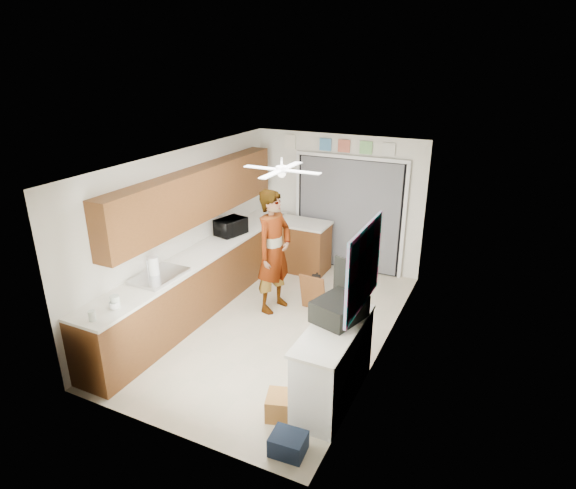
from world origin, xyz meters
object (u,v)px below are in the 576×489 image
(microwave, at_px, (231,227))
(navy_crate, at_px, (288,444))
(cardboard_box, at_px, (286,406))
(man, at_px, (274,252))
(suitcase, at_px, (339,309))
(paper_towel_roll, at_px, (154,267))
(cup, at_px, (114,306))
(dog, at_px, (314,287))

(microwave, bearing_deg, navy_crate, -127.30)
(cardboard_box, height_order, man, man)
(suitcase, bearing_deg, cardboard_box, -96.89)
(paper_towel_roll, distance_m, navy_crate, 3.01)
(microwave, bearing_deg, cardboard_box, -125.56)
(suitcase, xyz_separation_m, man, (-1.58, 1.43, -0.09))
(cup, relative_size, man, 0.06)
(microwave, height_order, cup, microwave)
(paper_towel_roll, bearing_deg, navy_crate, -24.35)
(cup, bearing_deg, suitcase, 20.78)
(microwave, height_order, cardboard_box, microwave)
(cup, relative_size, cardboard_box, 0.28)
(paper_towel_roll, relative_size, dog, 0.60)
(microwave, xyz_separation_m, cup, (0.12, -2.83, -0.09))
(man, bearing_deg, microwave, 78.10)
(paper_towel_roll, height_order, navy_crate, paper_towel_roll)
(dog, bearing_deg, navy_crate, -83.98)
(cup, height_order, dog, cup)
(microwave, distance_m, navy_crate, 4.13)
(cup, distance_m, suitcase, 2.69)
(dog, bearing_deg, cup, -126.79)
(microwave, relative_size, paper_towel_roll, 1.70)
(suitcase, relative_size, man, 0.31)
(microwave, height_order, man, man)
(cup, distance_m, paper_towel_roll, 0.93)
(cardboard_box, distance_m, navy_crate, 0.53)
(navy_crate, bearing_deg, cup, 173.88)
(microwave, relative_size, man, 0.26)
(man, bearing_deg, cup, 169.94)
(navy_crate, relative_size, man, 0.18)
(cup, height_order, suitcase, suitcase)
(cardboard_box, bearing_deg, man, 120.08)
(paper_towel_roll, height_order, cardboard_box, paper_towel_roll)
(microwave, distance_m, cup, 2.84)
(paper_towel_roll, xyz_separation_m, suitcase, (2.67, 0.04, -0.02))
(paper_towel_roll, distance_m, man, 1.83)
(cup, bearing_deg, man, 68.66)
(cup, distance_m, cardboard_box, 2.36)
(cup, bearing_deg, paper_towel_roll, 99.77)
(suitcase, bearing_deg, navy_crate, -76.95)
(suitcase, height_order, navy_crate, suitcase)
(navy_crate, xyz_separation_m, dog, (-1.07, 3.25, 0.09))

